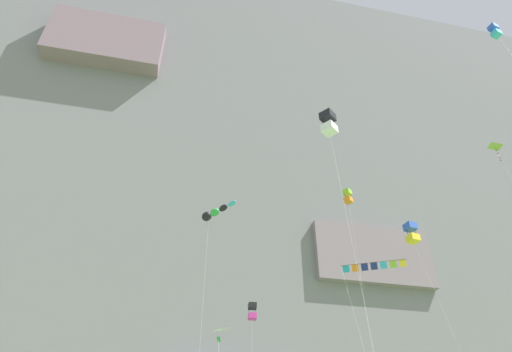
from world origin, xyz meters
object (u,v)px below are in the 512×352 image
Objects in this scene: kite_box_front_field at (496,32)px; kite_box_near_cliff at (328,123)px; kite_box_far_right at (412,233)px; kite_delta_low_center at (215,342)px; kite_box_low_left at (348,197)px; kite_diamond_high_right at (503,162)px; kite_windsock_mid_left at (214,213)px; kite_box_far_left at (252,312)px; kite_banner_upper_left at (374,270)px.

kite_box_front_field reaches higher than kite_box_near_cliff.
kite_box_far_right is 2.31× the size of kite_delta_low_center.
kite_box_near_cliff is at bearing -118.98° from kite_box_low_left.
kite_diamond_high_right is 36.83m from kite_delta_low_center.
kite_windsock_mid_left is 0.85× the size of kite_box_low_left.
kite_box_far_right is at bearing -23.55° from kite_windsock_mid_left.
kite_delta_low_center is at bearing -114.32° from kite_box_far_left.
kite_box_front_field is at bearing -16.57° from kite_delta_low_center.
kite_delta_low_center is at bearing 172.77° from kite_box_near_cliff.
kite_box_front_field reaches higher than kite_delta_low_center.
kite_box_front_field reaches higher than kite_box_far_right.
kite_diamond_high_right reaches higher than kite_windsock_mid_left.
kite_box_near_cliff is 12.22m from kite_box_far_right.
kite_banner_upper_left is 14.84m from kite_box_low_left.
kite_box_low_left is 0.89× the size of kite_diamond_high_right.
kite_box_low_left reaches higher than kite_banner_upper_left.
kite_windsock_mid_left is (-12.05, 7.74, 8.30)m from kite_banner_upper_left.
kite_box_near_cliff is (-7.14, -12.90, -2.16)m from kite_box_low_left.
kite_box_front_field is 19.29m from kite_box_far_right.
kite_banner_upper_left is at bearing -32.73° from kite_windsock_mid_left.
kite_box_low_left is (-7.29, 18.59, -6.46)m from kite_box_front_field.
kite_windsock_mid_left is 19.54m from kite_delta_low_center.
kite_box_far_left is at bearing 170.37° from kite_diamond_high_right.
kite_box_far_left is at bearing 65.68° from kite_delta_low_center.
kite_box_near_cliff is (7.50, -12.78, 1.86)m from kite_windsock_mid_left.
kite_box_near_cliff reaches higher than kite_banner_upper_left.
kite_diamond_high_right is at bearing -9.63° from kite_box_far_left.
kite_box_near_cliff is (-14.43, 5.69, -8.61)m from kite_box_front_field.
kite_diamond_high_right is at bearing 1.29° from kite_banner_upper_left.
kite_box_far_left is at bearing 162.28° from kite_box_far_right.
kite_banner_upper_left is at bearing -108.26° from kite_box_low_left.
kite_box_far_left is 0.40× the size of kite_box_front_field.
kite_box_front_field is at bearing -40.10° from kite_windsock_mid_left.
kite_banner_upper_left reaches higher than kite_box_far_left.
kite_banner_upper_left is 12.22m from kite_box_near_cliff.
kite_banner_upper_left is at bearing -28.58° from kite_box_far_left.
kite_box_far_left is 15.30m from kite_box_far_right.
kite_box_low_left is at bearing 61.02° from kite_box_near_cliff.
kite_windsock_mid_left is (-3.29, 2.97, 10.66)m from kite_box_far_left.
kite_banner_upper_left is 1.84× the size of kite_delta_low_center.
kite_box_low_left is 1.39× the size of kite_box_far_right.
kite_delta_low_center is at bearing -162.54° from kite_banner_upper_left.
kite_box_front_field is 35.15m from kite_delta_low_center.
kite_diamond_high_right reaches higher than kite_box_far_right.
kite_box_front_field is 1.44× the size of kite_windsock_mid_left.
kite_banner_upper_left is 0.57× the size of kite_box_low_left.
kite_windsock_mid_left is at bearing 137.92° from kite_box_far_left.
kite_box_far_right is (9.01, 5.58, -6.07)m from kite_box_near_cliff.
kite_banner_upper_left is 0.79× the size of kite_box_far_right.
kite_diamond_high_right is 22.62m from kite_box_near_cliff.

